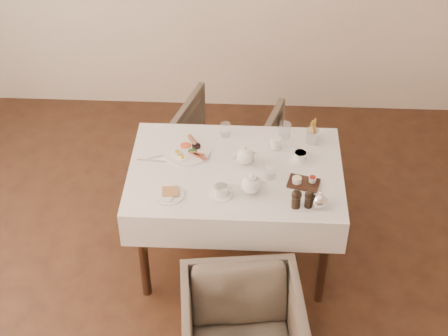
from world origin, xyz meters
TOP-DOWN VIEW (x-y plane):
  - table at (0.06, 0.72)m, footprint 1.28×0.88m
  - armchair_near at (0.14, -0.15)m, footprint 0.71×0.73m
  - armchair_far at (-0.02, 1.49)m, footprint 0.84×0.86m
  - breakfast_plate at (-0.24, 0.87)m, footprint 0.29×0.29m
  - side_plate at (-0.32, 0.46)m, footprint 0.19×0.19m
  - teapot_centre at (0.12, 0.78)m, footprint 0.18×0.16m
  - teapot_front at (0.16, 0.51)m, footprint 0.19×0.16m
  - creamer at (0.31, 0.93)m, footprint 0.08×0.08m
  - teacup_near at (-0.01, 0.48)m, footprint 0.14×0.14m
  - teacup_far at (0.45, 0.82)m, footprint 0.13×0.13m
  - glass_left at (-0.01, 1.05)m, footprint 0.07×0.07m
  - glass_mid at (0.27, 0.65)m, footprint 0.07×0.07m
  - glass_right at (0.36, 1.05)m, footprint 0.08×0.08m
  - condiment_board at (0.46, 0.60)m, footprint 0.20×0.16m
  - pepper_mill_left at (0.41, 0.40)m, footprint 0.08×0.08m
  - pepper_mill_right at (0.48, 0.41)m, footprint 0.06×0.06m
  - silver_pot at (0.54, 0.40)m, footprint 0.13×0.11m
  - fries_cup at (0.53, 1.00)m, footprint 0.08×0.08m
  - cutlery_fork at (-0.40, 0.81)m, footprint 0.17×0.08m
  - cutlery_knife at (-0.45, 0.77)m, footprint 0.18×0.03m

SIDE VIEW (x-z plane):
  - armchair_near at x=0.14m, z-range 0.00..0.60m
  - armchair_far at x=-0.02m, z-range 0.00..0.63m
  - table at x=0.06m, z-range 0.26..1.02m
  - cutlery_fork at x=-0.40m, z-range 0.76..0.76m
  - cutlery_knife at x=-0.45m, z-range 0.76..0.76m
  - side_plate at x=-0.32m, z-range 0.75..0.77m
  - breakfast_plate at x=-0.24m, z-range 0.75..0.78m
  - condiment_board at x=0.46m, z-range 0.75..0.79m
  - teacup_far at x=0.45m, z-range 0.75..0.81m
  - teacup_near at x=-0.01m, z-range 0.75..0.82m
  - creamer at x=0.31m, z-range 0.76..0.84m
  - glass_mid at x=0.27m, z-range 0.76..0.84m
  - glass_left at x=-0.01m, z-range 0.76..0.84m
  - glass_right at x=0.36m, z-range 0.76..0.86m
  - pepper_mill_right at x=0.48m, z-range 0.76..0.87m
  - silver_pot at x=0.54m, z-range 0.76..0.87m
  - teapot_centre at x=0.12m, z-range 0.76..0.88m
  - pepper_mill_left at x=0.41m, z-range 0.76..0.88m
  - teapot_front at x=0.16m, z-range 0.76..0.89m
  - fries_cup at x=0.53m, z-range 0.74..0.91m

